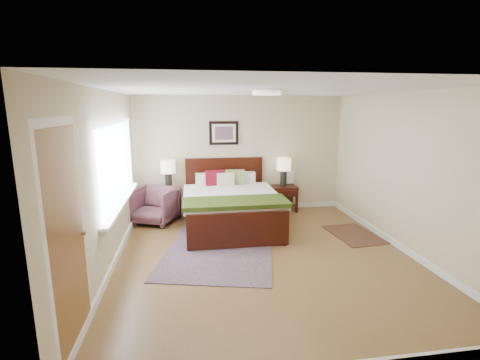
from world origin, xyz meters
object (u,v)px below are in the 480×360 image
at_px(armchair, 155,205).
at_px(lamp_right, 284,167).
at_px(bed, 230,199).
at_px(nightstand_left, 169,195).
at_px(lamp_left, 168,170).
at_px(rug_persian, 220,249).
at_px(nightstand_right, 283,196).

bearing_deg(armchair, lamp_right, 31.32).
relative_size(bed, nightstand_left, 3.78).
height_order(lamp_left, rug_persian, lamp_left).
bearing_deg(bed, lamp_right, 33.32).
distance_m(bed, lamp_left, 1.52).
distance_m(nightstand_right, lamp_left, 2.55).
xyz_separation_m(bed, armchair, (-1.45, 0.44, -0.19)).
height_order(bed, lamp_left, same).
relative_size(nightstand_right, lamp_left, 0.93).
bearing_deg(lamp_left, nightstand_right, -0.28).
bearing_deg(armchair, lamp_left, 79.28).
relative_size(lamp_left, lamp_right, 1.00).
bearing_deg(rug_persian, lamp_right, 63.92).
bearing_deg(rug_persian, armchair, 139.92).
bearing_deg(rug_persian, bed, 87.43).
height_order(bed, armchair, bed).
relative_size(nightstand_left, lamp_right, 0.94).
relative_size(nightstand_right, rug_persian, 0.24).
xyz_separation_m(nightstand_right, rug_persian, (-1.59, -1.92, -0.34)).
relative_size(lamp_right, rug_persian, 0.26).
bearing_deg(lamp_left, armchair, -123.77).
bearing_deg(nightstand_right, lamp_right, 90.00).
height_order(nightstand_left, lamp_left, lamp_left).
xyz_separation_m(bed, lamp_right, (1.28, 0.84, 0.44)).
height_order(nightstand_left, rug_persian, nightstand_left).
height_order(lamp_right, armchair, lamp_right).
xyz_separation_m(bed, nightstand_right, (1.28, 0.83, -0.19)).
bearing_deg(nightstand_right, rug_persian, -129.65).
height_order(nightstand_right, armchair, armchair).
bearing_deg(nightstand_left, rug_persian, -65.47).
relative_size(bed, nightstand_right, 3.81).
bearing_deg(bed, nightstand_left, 145.29).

